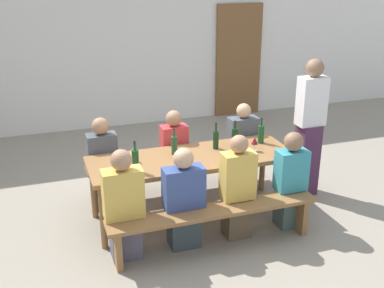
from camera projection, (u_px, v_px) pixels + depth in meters
The scene contains 21 objects.
ground_plane at pixel (192, 215), 5.56m from camera, with size 24.00×24.00×0.00m, color gray.
back_wall at pixel (123, 36), 8.24m from camera, with size 14.00×0.20×3.20m, color white.
wooden_door at pixel (238, 61), 8.98m from camera, with size 0.90×0.06×2.10m, color brown.
tasting_table at pixel (192, 163), 5.32m from camera, with size 2.31×0.80×0.75m.
bench_near at pixel (214, 217), 4.82m from camera, with size 2.21×0.30×0.45m.
bench_far at pixel (174, 165), 6.06m from camera, with size 2.21×0.30×0.45m.
wine_bottle_0 at pixel (174, 145), 5.32m from camera, with size 0.07×0.07×0.31m.
wine_bottle_1 at pixel (135, 160), 4.86m from camera, with size 0.07×0.07×0.34m.
wine_bottle_2 at pixel (216, 139), 5.48m from camera, with size 0.07×0.07×0.32m.
wine_bottle_3 at pixel (235, 137), 5.54m from camera, with size 0.07×0.07×0.32m.
wine_bottle_4 at pixel (261, 134), 5.66m from camera, with size 0.08×0.08×0.31m.
wine_glass_0 at pixel (255, 141), 5.41m from camera, with size 0.08×0.08×0.17m.
wine_glass_1 at pixel (133, 152), 5.11m from camera, with size 0.08×0.08×0.16m.
seated_guest_near_0 at pixel (124, 208), 4.61m from camera, with size 0.39×0.24×1.15m.
seated_guest_near_1 at pixel (184, 201), 4.81m from camera, with size 0.41×0.24×1.09m.
seated_guest_near_2 at pixel (237, 189), 4.98m from camera, with size 0.35×0.24×1.15m.
seated_guest_near_3 at pixel (290, 182), 5.18m from camera, with size 0.34×0.24×1.11m.
seated_guest_far_0 at pixel (103, 165), 5.58m from camera, with size 0.34×0.24×1.13m.
seated_guest_far_1 at pixel (174, 156), 5.85m from camera, with size 0.32×0.24×1.13m.
seated_guest_far_2 at pixel (242, 148), 6.13m from camera, with size 0.37×0.24×1.13m.
standing_host at pixel (309, 130), 5.83m from camera, with size 0.33×0.24×1.73m.
Camera 1 is at (-1.60, -4.63, 2.77)m, focal length 44.27 mm.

